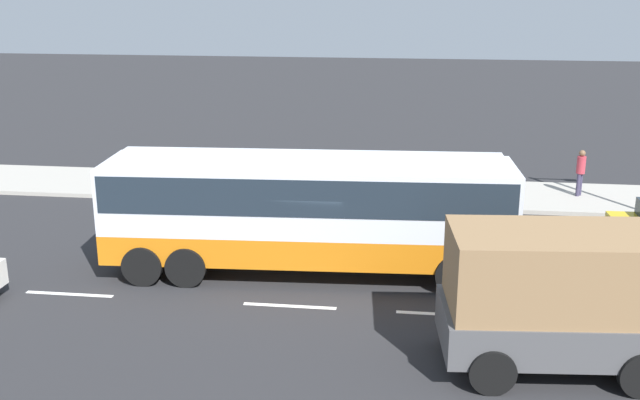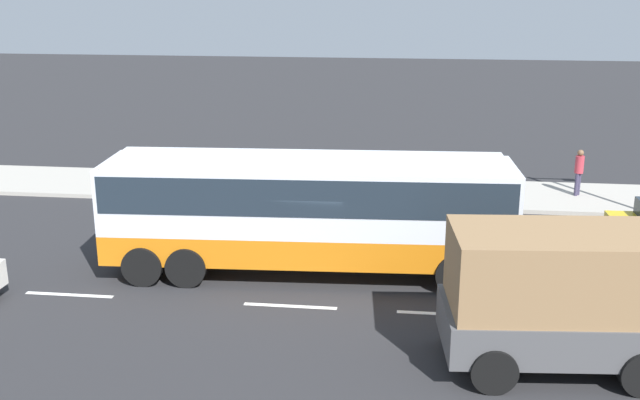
{
  "view_description": "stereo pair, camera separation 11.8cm",
  "coord_description": "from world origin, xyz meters",
  "px_view_note": "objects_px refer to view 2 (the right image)",
  "views": [
    {
      "loc": [
        3.0,
        -19.5,
        8.03
      ],
      "look_at": [
        0.49,
        0.25,
        2.11
      ],
      "focal_mm": 41.95,
      "sensor_mm": 36.0,
      "label": 1
    },
    {
      "loc": [
        2.89,
        -19.51,
        8.03
      ],
      "look_at": [
        0.49,
        0.25,
        2.11
      ],
      "focal_mm": 41.95,
      "sensor_mm": 36.0,
      "label": 2
    }
  ],
  "objects_px": {
    "pedestrian_at_crossing": "(579,169)",
    "pedestrian_near_curb": "(294,168)",
    "cargo_truck": "(630,297)",
    "coach_bus": "(308,203)"
  },
  "relations": [
    {
      "from": "coach_bus",
      "to": "pedestrian_at_crossing",
      "type": "distance_m",
      "value": 12.52
    },
    {
      "from": "cargo_truck",
      "to": "pedestrian_at_crossing",
      "type": "relative_size",
      "value": 4.72
    },
    {
      "from": "pedestrian_at_crossing",
      "to": "pedestrian_near_curb",
      "type": "bearing_deg",
      "value": 43.54
    },
    {
      "from": "cargo_truck",
      "to": "pedestrian_at_crossing",
      "type": "bearing_deg",
      "value": 77.7
    },
    {
      "from": "coach_bus",
      "to": "pedestrian_near_curb",
      "type": "relative_size",
      "value": 6.9
    },
    {
      "from": "coach_bus",
      "to": "pedestrian_at_crossing",
      "type": "height_order",
      "value": "coach_bus"
    },
    {
      "from": "coach_bus",
      "to": "cargo_truck",
      "type": "distance_m",
      "value": 8.69
    },
    {
      "from": "pedestrian_near_curb",
      "to": "pedestrian_at_crossing",
      "type": "bearing_deg",
      "value": 169.4
    },
    {
      "from": "cargo_truck",
      "to": "pedestrian_at_crossing",
      "type": "xyz_separation_m",
      "value": [
        1.68,
        13.07,
        -0.48
      ]
    },
    {
      "from": "coach_bus",
      "to": "cargo_truck",
      "type": "bearing_deg",
      "value": -34.36
    }
  ]
}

